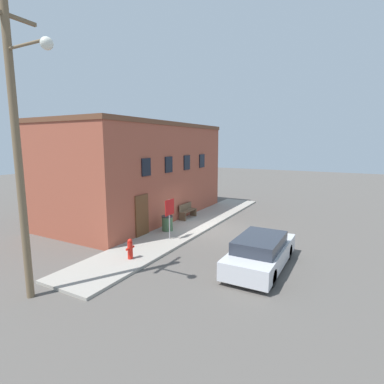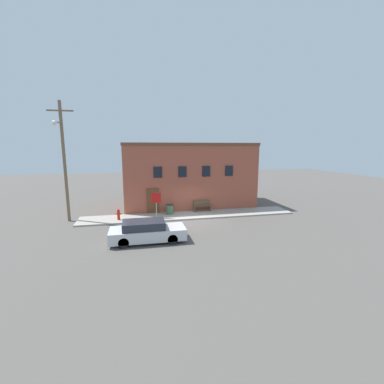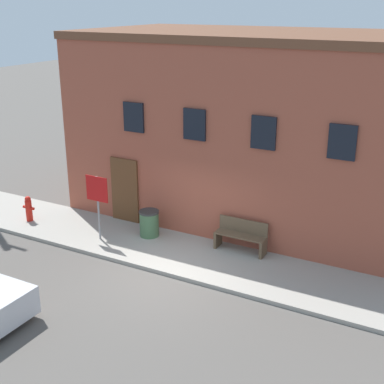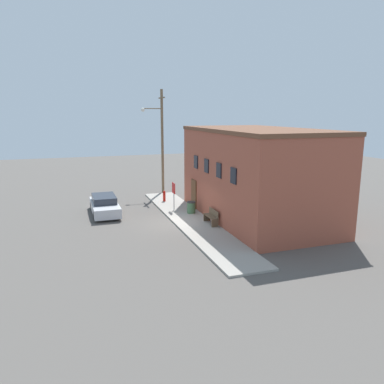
# 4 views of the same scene
# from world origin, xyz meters

# --- Properties ---
(ground_plane) EXTENTS (80.00, 80.00, 0.00)m
(ground_plane) POSITION_xyz_m (0.00, 0.00, 0.00)
(ground_plane) COLOR #56514C
(sidewalk) EXTENTS (17.47, 2.45, 0.11)m
(sidewalk) POSITION_xyz_m (0.00, 1.23, 0.06)
(sidewalk) COLOR #9E998E
(sidewalk) RESTS_ON ground
(brick_building) EXTENTS (12.00, 6.21, 5.98)m
(brick_building) POSITION_xyz_m (0.68, 5.50, 2.99)
(brick_building) COLOR #9E4C38
(brick_building) RESTS_ON ground
(fire_hydrant) EXTENTS (0.44, 0.21, 0.84)m
(fire_hydrant) POSITION_xyz_m (-5.63, 0.90, 0.53)
(fire_hydrant) COLOR red
(fire_hydrant) RESTS_ON sidewalk
(stop_sign) EXTENTS (0.76, 0.06, 1.98)m
(stop_sign) POSITION_xyz_m (-2.74, 0.85, 1.50)
(stop_sign) COLOR gray
(stop_sign) RESTS_ON sidewalk
(bench) EXTENTS (1.48, 0.44, 0.92)m
(bench) POSITION_xyz_m (1.29, 2.16, 0.57)
(bench) COLOR brown
(bench) RESTS_ON sidewalk
(trash_bin) EXTENTS (0.61, 0.61, 0.81)m
(trash_bin) POSITION_xyz_m (-1.57, 1.77, 0.52)
(trash_bin) COLOR #426642
(trash_bin) RESTS_ON sidewalk
(utility_pole) EXTENTS (1.80, 1.91, 8.91)m
(utility_pole) POSITION_xyz_m (-9.36, 1.64, 4.82)
(utility_pole) COLOR brown
(utility_pole) RESTS_ON ground
(parked_car) EXTENTS (4.49, 1.75, 1.29)m
(parked_car) POSITION_xyz_m (-3.69, -3.92, 0.62)
(parked_car) COLOR black
(parked_car) RESTS_ON ground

